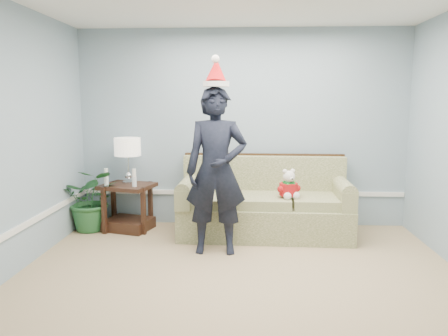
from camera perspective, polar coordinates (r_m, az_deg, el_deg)
room_shell at (r=3.55m, az=1.94°, el=2.65°), size 4.54×5.04×2.74m
wainscot_trim at (r=5.03m, az=-11.45°, el=-6.13°), size 4.49×4.99×0.06m
sofa at (r=5.75m, az=5.28°, el=-5.04°), size 2.19×0.99×1.02m
side_table at (r=6.06m, az=-12.41°, el=-5.63°), size 0.77×0.70×0.62m
table_lamp at (r=5.96m, az=-12.49°, el=2.46°), size 0.35×0.35×0.62m
candle_pair at (r=5.83m, az=-13.41°, el=-1.31°), size 0.43×0.06×0.23m
houseplant at (r=6.11m, az=-16.86°, el=-3.95°), size 0.81×0.71×0.85m
man at (r=4.92m, az=-1.02°, el=-0.40°), size 0.70×0.47×1.89m
santa_hat at (r=4.88m, az=-1.04°, el=12.28°), size 0.30×0.34×0.34m
teddy_bear at (r=5.47m, az=8.42°, el=-2.53°), size 0.29×0.29×0.37m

